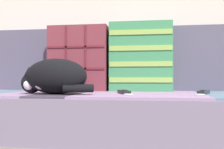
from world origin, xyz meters
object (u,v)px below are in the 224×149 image
Objects in this scene: throw_pillow_quilted at (78,58)px; throw_pillow_striped at (141,57)px; couch at (87,125)px; sleeping_cat at (53,77)px; game_remote_far at (203,92)px; game_remote_near at (124,92)px.

throw_pillow_striped reaches higher than throw_pillow_quilted.
couch is 4.43× the size of sleeping_cat.
couch is 0.66m from game_remote_far.
throw_pillow_striped is at bearing 35.89° from couch.
couch is at bearing -144.11° from throw_pillow_striped.
throw_pillow_striped reaches higher than couch.
throw_pillow_striped is 0.61m from sleeping_cat.
sleeping_cat is at bearing -135.80° from throw_pillow_striped.
throw_pillow_striped reaches higher than game_remote_near.
couch is 8.78× the size of game_remote_far.
throw_pillow_quilted is at bearing 134.25° from game_remote_near.
throw_pillow_quilted is 0.52m from game_remote_near.
game_remote_far is (0.62, -0.09, 0.19)m from couch.
throw_pillow_striped is at bearing -0.07° from throw_pillow_quilted.
game_remote_far is (0.73, -0.30, -0.20)m from throw_pillow_quilted.
game_remote_far is (0.33, -0.30, -0.21)m from throw_pillow_striped.
throw_pillow_quilted reaches higher than game_remote_near.
couch is 0.36m from sleeping_cat.
game_remote_near is at bearing 10.92° from sleeping_cat.
couch is at bearing 57.32° from sleeping_cat.
couch is 0.46m from throw_pillow_quilted.
throw_pillow_quilted reaches higher than sleeping_cat.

